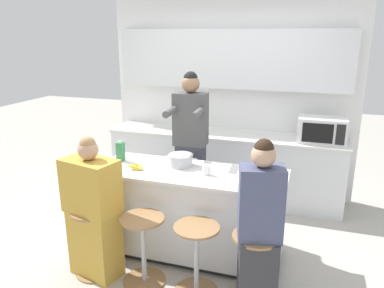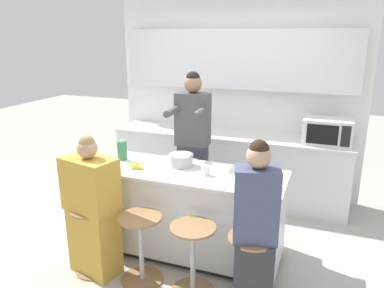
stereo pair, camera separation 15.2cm
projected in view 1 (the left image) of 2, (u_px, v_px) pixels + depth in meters
ground_plane at (190, 252)px, 3.81m from camera, size 16.00×16.00×0.00m
wall_back at (231, 81)px, 4.96m from camera, size 3.30×0.22×2.70m
back_counter at (224, 165)px, 5.01m from camera, size 3.07×0.61×0.89m
kitchen_island at (190, 213)px, 3.68m from camera, size 1.83×0.69×0.88m
bar_stool_leftmost at (94, 238)px, 3.40m from camera, size 0.38×0.38×0.63m
bar_stool_center_left at (143, 247)px, 3.27m from camera, size 0.38×0.38×0.63m
bar_stool_center_right at (196, 256)px, 3.12m from camera, size 0.38×0.38×0.63m
bar_stool_rightmost at (255, 267)px, 2.99m from camera, size 0.38×0.38×0.63m
person_cooking at (191, 151)px, 4.14m from camera, size 0.39×0.56×1.76m
person_wrapped_blanket at (93, 213)px, 3.31m from camera, size 0.53×0.39×1.32m
person_seated_near at (259, 235)px, 2.87m from camera, size 0.37×0.33×1.42m
cooking_pot at (181, 160)px, 3.68m from camera, size 0.33×0.25×0.12m
fruit_bowl at (266, 182)px, 3.20m from camera, size 0.22×0.22×0.07m
coffee_cup_near at (206, 170)px, 3.45m from camera, size 0.11×0.08×0.10m
banana_bunch at (136, 167)px, 3.60m from camera, size 0.19×0.13×0.06m
juice_carton at (120, 151)px, 3.83m from camera, size 0.07×0.07×0.21m
microwave at (322, 130)px, 4.46m from camera, size 0.55×0.37×0.30m
potted_plant at (181, 121)px, 5.03m from camera, size 0.17×0.17×0.24m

